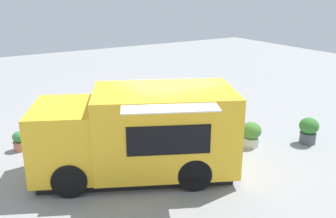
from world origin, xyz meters
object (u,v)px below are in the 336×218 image
object	(u,v)px
planter_flowering_near	(251,134)
planter_flowering_side	(20,141)
food_truck	(139,135)
plaza_bench	(147,108)
planter_flowering_far	(309,130)
person_customer	(210,115)

from	to	relation	value
planter_flowering_near	planter_flowering_side	world-z (taller)	planter_flowering_near
food_truck	plaza_bench	distance (m)	4.61
planter_flowering_far	planter_flowering_side	xyz separation A→B (m)	(7.94, -4.19, -0.15)
food_truck	planter_flowering_side	xyz separation A→B (m)	(2.43, -3.23, -0.80)
person_customer	planter_flowering_near	xyz separation A→B (m)	(0.10, 2.22, 0.05)
food_truck	planter_flowering_far	distance (m)	5.63
planter_flowering_far	planter_flowering_near	bearing A→B (deg)	-25.04
planter_flowering_near	plaza_bench	distance (m)	4.33
planter_flowering_side	food_truck	bearing A→B (deg)	126.88
food_truck	planter_flowering_far	xyz separation A→B (m)	(-5.51, 0.95, -0.66)
person_customer	planter_flowering_far	world-z (taller)	person_customer
planter_flowering_near	planter_flowering_far	xyz separation A→B (m)	(-1.69, 0.79, 0.05)
planter_flowering_side	plaza_bench	distance (m)	4.81
food_truck	plaza_bench	world-z (taller)	food_truck
planter_flowering_far	person_customer	bearing A→B (deg)	-62.12
food_truck	person_customer	distance (m)	4.49
planter_flowering_near	planter_flowering_side	bearing A→B (deg)	-28.55
planter_flowering_side	plaza_bench	bearing A→B (deg)	-171.95
food_truck	planter_flowering_far	world-z (taller)	food_truck
food_truck	plaza_bench	xyz separation A→B (m)	(-2.34, -3.91, -0.73)
food_truck	planter_flowering_side	distance (m)	4.12
person_customer	food_truck	bearing A→B (deg)	27.74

